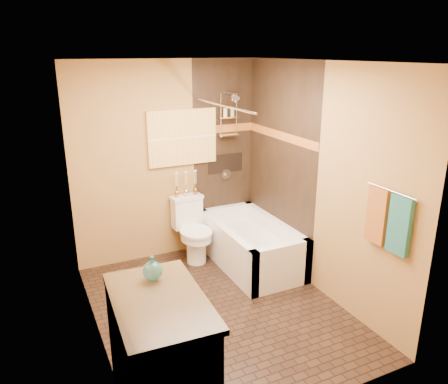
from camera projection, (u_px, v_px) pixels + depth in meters
floor at (218, 308)px, 4.60m from camera, size 3.00×3.00×0.00m
wall_left at (89, 216)px, 3.72m from camera, size 0.02×3.00×2.50m
wall_right at (318, 181)px, 4.70m from camera, size 0.02×3.00×2.50m
wall_back at (168, 162)px, 5.50m from camera, size 2.40×0.02×2.50m
wall_front at (311, 261)px, 2.92m from camera, size 2.40×0.02×2.50m
ceiling at (217, 61)px, 3.82m from camera, size 3.00×3.00×0.00m
alcove_tile_back at (223, 156)px, 5.80m from camera, size 0.85×0.01×2.50m
alcove_tile_right at (280, 165)px, 5.34m from camera, size 0.01×1.50×2.50m
mosaic_band_back at (224, 129)px, 5.68m from camera, size 0.85×0.01×0.10m
mosaic_band_right at (280, 135)px, 5.22m from camera, size 0.01×1.50×0.10m
alcove_niche at (225, 163)px, 5.84m from camera, size 0.50×0.01×0.25m
shower_fixtures at (229, 126)px, 5.59m from camera, size 0.24×0.33×1.16m
curtain_rod at (221, 105)px, 4.78m from camera, size 0.03×1.55×0.03m
towel_bar at (391, 191)px, 3.72m from camera, size 0.02×0.55×0.02m
towel_teal at (400, 225)px, 3.70m from camera, size 0.05×0.22×0.52m
towel_rust at (377, 215)px, 3.92m from camera, size 0.05×0.22×0.52m
sunset_painting at (182, 137)px, 5.46m from camera, size 0.90×0.04×0.70m
vanity_mirror at (114, 230)px, 2.79m from camera, size 0.01×1.00×0.90m
bathtub at (250, 248)px, 5.50m from camera, size 0.80×1.50×0.55m
toilet at (192, 229)px, 5.59m from camera, size 0.42×0.61×0.80m
vanity at (161, 353)px, 3.22m from camera, size 0.69×1.07×0.92m
teal_bottle at (152, 268)px, 3.30m from camera, size 0.18×0.18×0.24m
bud_vases at (186, 183)px, 5.57m from camera, size 0.32×0.07×0.32m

